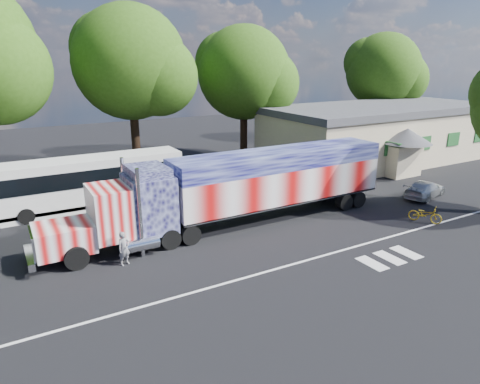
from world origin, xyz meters
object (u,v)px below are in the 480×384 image
bicycle (425,214)px  tree_n_mid (132,63)px  tree_far_ne (385,71)px  coach_bus (94,181)px  woman (124,249)px  tree_ne_a (246,73)px  semi_truck (242,187)px  parked_car (425,189)px

bicycle → tree_n_mid: (-11.25, 19.79, 8.52)m
tree_n_mid → bicycle: bearing=-60.4°
tree_far_ne → tree_n_mid: bearing=-179.1°
coach_bus → tree_n_mid: tree_n_mid is taller
woman → tree_n_mid: size_ratio=0.12×
woman → tree_ne_a: tree_ne_a is taller
semi_truck → woman: semi_truck is taller
bicycle → coach_bus: bearing=113.7°
tree_far_ne → bicycle: bearing=-131.4°
bicycle → tree_far_ne: 27.98m
woman → tree_ne_a: 24.86m
woman → tree_ne_a: bearing=29.1°
parked_car → tree_ne_a: tree_ne_a is taller
coach_bus → tree_far_ne: size_ratio=0.93×
woman → bicycle: 17.38m
tree_n_mid → semi_truck: bearing=-83.5°
semi_truck → tree_n_mid: tree_n_mid is taller
semi_truck → tree_ne_a: tree_ne_a is taller
parked_car → woman: 21.18m
woman → parked_car: bearing=-17.0°
coach_bus → tree_ne_a: 18.82m
parked_car → bicycle: (-4.14, -3.24, -0.09)m
semi_truck → tree_n_mid: size_ratio=1.54×
tree_n_mid → parked_car: bearing=-47.1°
parked_car → tree_ne_a: size_ratio=0.33×
semi_truck → tree_far_ne: bearing=28.8°
semi_truck → tree_n_mid: 16.18m
semi_truck → coach_bus: (-6.79, 7.53, -0.59)m
coach_bus → tree_far_ne: tree_far_ne is taller
bicycle → tree_ne_a: size_ratio=0.15×
bicycle → tree_ne_a: bearing=62.7°
tree_n_mid → tree_far_ne: bearing=0.9°
parked_car → coach_bus: bearing=50.5°
tree_far_ne → semi_truck: bearing=-151.2°
coach_bus → tree_n_mid: size_ratio=0.84×
bicycle → tree_far_ne: tree_far_ne is taller
bicycle → tree_ne_a: 21.76m
parked_car → tree_n_mid: (-15.38, 16.55, 8.42)m
parked_car → tree_n_mid: bearing=28.2°
woman → bicycle: (17.04, -3.40, -0.33)m
semi_truck → bicycle: size_ratio=11.08×
bicycle → tree_far_ne: bearing=20.1°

